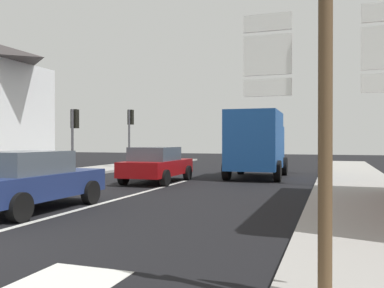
{
  "coord_description": "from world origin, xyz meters",
  "views": [
    {
      "loc": [
        6.01,
        -4.76,
        1.72
      ],
      "look_at": [
        0.93,
        10.12,
        1.61
      ],
      "focal_mm": 38.75,
      "sensor_mm": 36.0,
      "label": 1
    }
  ],
  "objects_px": {
    "sedan_far": "(157,164)",
    "delivery_truck": "(257,143)",
    "traffic_light_far_right": "(326,123)",
    "traffic_light_far_left": "(130,125)",
    "route_sign_post": "(325,122)",
    "traffic_light_near_left": "(74,127)",
    "sedan_near": "(28,180)",
    "traffic_light_near_right": "(324,115)"
  },
  "relations": [
    {
      "from": "sedan_far",
      "to": "delivery_truck",
      "type": "height_order",
      "value": "delivery_truck"
    },
    {
      "from": "traffic_light_far_right",
      "to": "traffic_light_far_left",
      "type": "xyz_separation_m",
      "value": [
        -11.33,
        0.32,
        0.05
      ]
    },
    {
      "from": "route_sign_post",
      "to": "traffic_light_near_left",
      "type": "bearing_deg",
      "value": 132.85
    },
    {
      "from": "sedan_near",
      "to": "traffic_light_near_right",
      "type": "bearing_deg",
      "value": 50.87
    },
    {
      "from": "traffic_light_near_left",
      "to": "sedan_far",
      "type": "bearing_deg",
      "value": -12.98
    },
    {
      "from": "traffic_light_far_left",
      "to": "sedan_near",
      "type": "bearing_deg",
      "value": -72.29
    },
    {
      "from": "sedan_near",
      "to": "traffic_light_near_right",
      "type": "relative_size",
      "value": 1.14
    },
    {
      "from": "traffic_light_far_right",
      "to": "traffic_light_far_left",
      "type": "height_order",
      "value": "traffic_light_far_left"
    },
    {
      "from": "sedan_far",
      "to": "route_sign_post",
      "type": "xyz_separation_m",
      "value": [
        6.84,
        -11.41,
        1.15
      ]
    },
    {
      "from": "traffic_light_near_right",
      "to": "route_sign_post",
      "type": "bearing_deg",
      "value": -88.77
    },
    {
      "from": "route_sign_post",
      "to": "traffic_light_near_right",
      "type": "distance_m",
      "value": 12.4
    },
    {
      "from": "delivery_truck",
      "to": "traffic_light_far_left",
      "type": "bearing_deg",
      "value": 157.74
    },
    {
      "from": "sedan_far",
      "to": "sedan_near",
      "type": "bearing_deg",
      "value": -91.68
    },
    {
      "from": "traffic_light_far_right",
      "to": "sedan_far",
      "type": "bearing_deg",
      "value": -135.2
    },
    {
      "from": "traffic_light_near_right",
      "to": "delivery_truck",
      "type": "bearing_deg",
      "value": 140.66
    },
    {
      "from": "traffic_light_far_left",
      "to": "route_sign_post",
      "type": "bearing_deg",
      "value": -57.57
    },
    {
      "from": "sedan_far",
      "to": "traffic_light_near_right",
      "type": "bearing_deg",
      "value": 8.37
    },
    {
      "from": "route_sign_post",
      "to": "traffic_light_near_right",
      "type": "bearing_deg",
      "value": 91.23
    },
    {
      "from": "sedan_far",
      "to": "traffic_light_near_left",
      "type": "xyz_separation_m",
      "value": [
        -4.76,
        1.1,
        1.63
      ]
    },
    {
      "from": "delivery_truck",
      "to": "route_sign_post",
      "type": "bearing_deg",
      "value": -77.52
    },
    {
      "from": "sedan_near",
      "to": "delivery_truck",
      "type": "bearing_deg",
      "value": 70.82
    },
    {
      "from": "traffic_light_near_left",
      "to": "route_sign_post",
      "type": "bearing_deg",
      "value": -47.15
    },
    {
      "from": "route_sign_post",
      "to": "traffic_light_near_right",
      "type": "height_order",
      "value": "traffic_light_near_right"
    },
    {
      "from": "route_sign_post",
      "to": "traffic_light_far_right",
      "type": "distance_m",
      "value": 17.95
    },
    {
      "from": "traffic_light_near_left",
      "to": "traffic_light_near_right",
      "type": "distance_m",
      "value": 11.34
    },
    {
      "from": "traffic_light_near_left",
      "to": "traffic_light_far_right",
      "type": "xyz_separation_m",
      "value": [
        11.33,
        5.43,
        0.24
      ]
    },
    {
      "from": "traffic_light_far_right",
      "to": "traffic_light_near_left",
      "type": "bearing_deg",
      "value": -154.4
    },
    {
      "from": "delivery_truck",
      "to": "route_sign_post",
      "type": "distance_m",
      "value": 15.22
    },
    {
      "from": "sedan_near",
      "to": "sedan_far",
      "type": "xyz_separation_m",
      "value": [
        0.22,
        7.38,
        0.0
      ]
    },
    {
      "from": "delivery_truck",
      "to": "route_sign_post",
      "type": "xyz_separation_m",
      "value": [
        3.29,
        -14.85,
        0.26
      ]
    },
    {
      "from": "sedan_far",
      "to": "traffic_light_far_left",
      "type": "relative_size",
      "value": 1.17
    },
    {
      "from": "traffic_light_far_left",
      "to": "sedan_far",
      "type": "bearing_deg",
      "value": -55.19
    },
    {
      "from": "delivery_truck",
      "to": "traffic_light_near_left",
      "type": "distance_m",
      "value": 8.67
    },
    {
      "from": "traffic_light_far_right",
      "to": "traffic_light_near_right",
      "type": "bearing_deg",
      "value": -90.0
    },
    {
      "from": "route_sign_post",
      "to": "traffic_light_far_left",
      "type": "bearing_deg",
      "value": 122.43
    },
    {
      "from": "sedan_near",
      "to": "traffic_light_far_right",
      "type": "height_order",
      "value": "traffic_light_far_right"
    },
    {
      "from": "traffic_light_far_right",
      "to": "traffic_light_far_left",
      "type": "distance_m",
      "value": 11.34
    },
    {
      "from": "traffic_light_far_left",
      "to": "delivery_truck",
      "type": "bearing_deg",
      "value": -22.26
    },
    {
      "from": "sedan_near",
      "to": "route_sign_post",
      "type": "distance_m",
      "value": 8.21
    },
    {
      "from": "sedan_far",
      "to": "traffic_light_near_right",
      "type": "xyz_separation_m",
      "value": [
        6.57,
        0.97,
        1.96
      ]
    },
    {
      "from": "route_sign_post",
      "to": "traffic_light_near_left",
      "type": "relative_size",
      "value": 0.99
    },
    {
      "from": "sedan_near",
      "to": "traffic_light_near_left",
      "type": "xyz_separation_m",
      "value": [
        -4.54,
        8.48,
        1.63
      ]
    }
  ]
}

